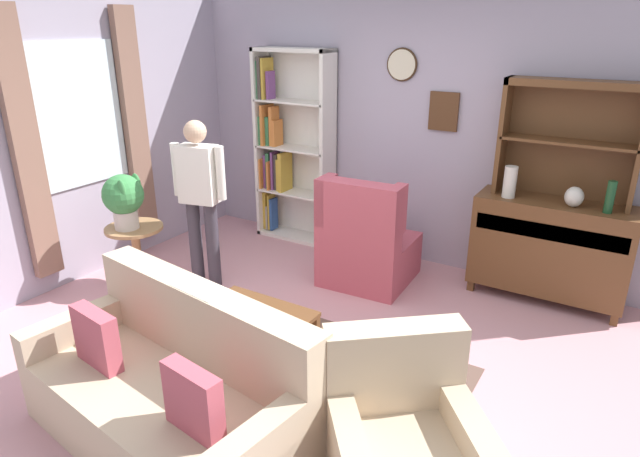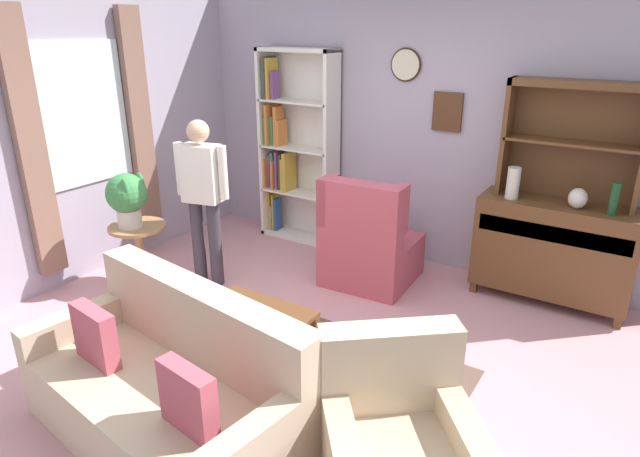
# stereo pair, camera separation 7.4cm
# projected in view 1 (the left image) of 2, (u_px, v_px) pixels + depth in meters

# --- Properties ---
(ground_plane) EXTENTS (5.40, 4.60, 0.02)m
(ground_plane) POSITION_uv_depth(u_px,v_px,m) (295.00, 351.00, 4.17)
(ground_plane) COLOR #C68C93
(wall_back) EXTENTS (5.00, 0.09, 2.80)m
(wall_back) POSITION_uv_depth(u_px,v_px,m) (413.00, 124.00, 5.36)
(wall_back) COLOR #A399AD
(wall_back) RESTS_ON ground_plane
(wall_left) EXTENTS (0.16, 4.20, 2.80)m
(wall_left) POSITION_uv_depth(u_px,v_px,m) (63.00, 134.00, 4.91)
(wall_left) COLOR #A399AD
(wall_left) RESTS_ON ground_plane
(area_rug) EXTENTS (2.23, 1.61, 0.01)m
(area_rug) POSITION_uv_depth(u_px,v_px,m) (295.00, 378.00, 3.83)
(area_rug) COLOR brown
(area_rug) RESTS_ON ground_plane
(bookshelf) EXTENTS (0.90, 0.30, 2.10)m
(bookshelf) POSITION_uv_depth(u_px,v_px,m) (289.00, 147.00, 6.01)
(bookshelf) COLOR silver
(bookshelf) RESTS_ON ground_plane
(sideboard) EXTENTS (1.30, 0.45, 0.92)m
(sideboard) POSITION_uv_depth(u_px,v_px,m) (550.00, 246.00, 4.76)
(sideboard) COLOR brown
(sideboard) RESTS_ON ground_plane
(sideboard_hutch) EXTENTS (1.10, 0.26, 1.00)m
(sideboard_hutch) POSITION_uv_depth(u_px,v_px,m) (572.00, 125.00, 4.47)
(sideboard_hutch) COLOR brown
(sideboard_hutch) RESTS_ON sideboard
(vase_tall) EXTENTS (0.11, 0.11, 0.27)m
(vase_tall) POSITION_uv_depth(u_px,v_px,m) (510.00, 182.00, 4.69)
(vase_tall) COLOR beige
(vase_tall) RESTS_ON sideboard
(vase_round) EXTENTS (0.15, 0.15, 0.17)m
(vase_round) POSITION_uv_depth(u_px,v_px,m) (574.00, 197.00, 4.46)
(vase_round) COLOR beige
(vase_round) RESTS_ON sideboard
(bottle_wine) EXTENTS (0.07, 0.07, 0.26)m
(bottle_wine) POSITION_uv_depth(u_px,v_px,m) (610.00, 197.00, 4.30)
(bottle_wine) COLOR #194223
(bottle_wine) RESTS_ON sideboard
(couch_floral) EXTENTS (1.90, 1.08, 0.90)m
(couch_floral) POSITION_uv_depth(u_px,v_px,m) (172.00, 394.00, 3.18)
(couch_floral) COLOR #C6AD8E
(couch_floral) RESTS_ON ground_plane
(armchair_floral) EXTENTS (1.08, 1.08, 0.88)m
(armchair_floral) POSITION_uv_depth(u_px,v_px,m) (404.00, 452.00, 2.78)
(armchair_floral) COLOR #C6AD8E
(armchair_floral) RESTS_ON ground_plane
(wingback_chair) EXTENTS (0.82, 0.84, 1.05)m
(wingback_chair) POSITION_uv_depth(u_px,v_px,m) (366.00, 246.00, 5.10)
(wingback_chair) COLOR #B74C5B
(wingback_chair) RESTS_ON ground_plane
(plant_stand) EXTENTS (0.52, 0.52, 0.60)m
(plant_stand) POSITION_uv_depth(u_px,v_px,m) (137.00, 250.00, 5.04)
(plant_stand) COLOR #997047
(plant_stand) RESTS_ON ground_plane
(potted_plant_large) EXTENTS (0.36, 0.36, 0.50)m
(potted_plant_large) POSITION_uv_depth(u_px,v_px,m) (124.00, 197.00, 4.82)
(potted_plant_large) COLOR beige
(potted_plant_large) RESTS_ON plant_stand
(person_reading) EXTENTS (0.52, 0.27, 1.56)m
(person_reading) POSITION_uv_depth(u_px,v_px,m) (200.00, 193.00, 4.90)
(person_reading) COLOR #38333D
(person_reading) RESTS_ON ground_plane
(coffee_table) EXTENTS (0.80, 0.50, 0.42)m
(coffee_table) POSITION_uv_depth(u_px,v_px,m) (255.00, 321.00, 3.88)
(coffee_table) COLOR brown
(coffee_table) RESTS_ON ground_plane
(book_stack) EXTENTS (0.21, 0.14, 0.09)m
(book_stack) POSITION_uv_depth(u_px,v_px,m) (252.00, 314.00, 3.75)
(book_stack) COLOR #B22D33
(book_stack) RESTS_ON coffee_table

